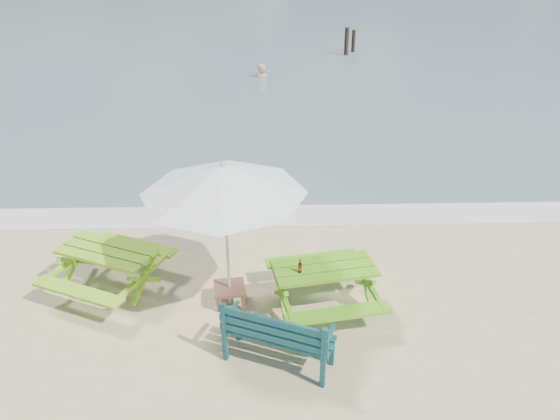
{
  "coord_description": "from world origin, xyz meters",
  "views": [
    {
      "loc": [
        0.24,
        -5.31,
        5.48
      ],
      "look_at": [
        0.47,
        3.0,
        1.0
      ],
      "focal_mm": 35.0,
      "sensor_mm": 36.0,
      "label": 1
    }
  ],
  "objects_px": {
    "patio_umbrella": "(223,180)",
    "picnic_table_right": "(324,288)",
    "beer_bottle": "(300,268)",
    "picnic_table_left": "(109,270)",
    "side_table": "(230,294)",
    "swimmer": "(261,87)",
    "park_bench": "(279,345)"
  },
  "relations": [
    {
      "from": "patio_umbrella",
      "to": "picnic_table_right",
      "type": "bearing_deg",
      "value": -4.68
    },
    {
      "from": "picnic_table_right",
      "to": "beer_bottle",
      "type": "height_order",
      "value": "beer_bottle"
    },
    {
      "from": "picnic_table_left",
      "to": "picnic_table_right",
      "type": "xyz_separation_m",
      "value": [
        3.48,
        -0.58,
        -0.0
      ]
    },
    {
      "from": "side_table",
      "to": "swimmer",
      "type": "xyz_separation_m",
      "value": [
        0.46,
        13.96,
        -0.54
      ]
    },
    {
      "from": "picnic_table_right",
      "to": "beer_bottle",
      "type": "relative_size",
      "value": 8.35
    },
    {
      "from": "picnic_table_left",
      "to": "side_table",
      "type": "xyz_separation_m",
      "value": [
        1.99,
        -0.46,
        -0.2
      ]
    },
    {
      "from": "patio_umbrella",
      "to": "swimmer",
      "type": "relative_size",
      "value": 1.49
    },
    {
      "from": "picnic_table_right",
      "to": "patio_umbrella",
      "type": "distance_m",
      "value": 2.36
    },
    {
      "from": "park_bench",
      "to": "picnic_table_left",
      "type": "bearing_deg",
      "value": 146.92
    },
    {
      "from": "side_table",
      "to": "beer_bottle",
      "type": "xyz_separation_m",
      "value": [
        1.1,
        -0.24,
        0.66
      ]
    },
    {
      "from": "picnic_table_right",
      "to": "swimmer",
      "type": "distance_m",
      "value": 14.13
    },
    {
      "from": "park_bench",
      "to": "beer_bottle",
      "type": "bearing_deg",
      "value": 72.1
    },
    {
      "from": "side_table",
      "to": "swimmer",
      "type": "height_order",
      "value": "swimmer"
    },
    {
      "from": "park_bench",
      "to": "side_table",
      "type": "distance_m",
      "value": 1.53
    },
    {
      "from": "side_table",
      "to": "patio_umbrella",
      "type": "height_order",
      "value": "patio_umbrella"
    },
    {
      "from": "side_table",
      "to": "beer_bottle",
      "type": "height_order",
      "value": "beer_bottle"
    },
    {
      "from": "patio_umbrella",
      "to": "picnic_table_left",
      "type": "bearing_deg",
      "value": 167.1
    },
    {
      "from": "picnic_table_left",
      "to": "beer_bottle",
      "type": "bearing_deg",
      "value": -12.75
    },
    {
      "from": "picnic_table_right",
      "to": "park_bench",
      "type": "relative_size",
      "value": 1.25
    },
    {
      "from": "picnic_table_left",
      "to": "park_bench",
      "type": "bearing_deg",
      "value": -33.08
    },
    {
      "from": "picnic_table_right",
      "to": "side_table",
      "type": "relative_size",
      "value": 3.7
    },
    {
      "from": "picnic_table_right",
      "to": "side_table",
      "type": "bearing_deg",
      "value": 175.32
    },
    {
      "from": "patio_umbrella",
      "to": "beer_bottle",
      "type": "distance_m",
      "value": 1.77
    },
    {
      "from": "picnic_table_right",
      "to": "beer_bottle",
      "type": "bearing_deg",
      "value": -162.68
    },
    {
      "from": "side_table",
      "to": "beer_bottle",
      "type": "distance_m",
      "value": 1.3
    },
    {
      "from": "park_bench",
      "to": "patio_umbrella",
      "type": "distance_m",
      "value": 2.44
    },
    {
      "from": "picnic_table_right",
      "to": "park_bench",
      "type": "height_order",
      "value": "park_bench"
    },
    {
      "from": "park_bench",
      "to": "beer_bottle",
      "type": "height_order",
      "value": "beer_bottle"
    },
    {
      "from": "swimmer",
      "to": "picnic_table_left",
      "type": "bearing_deg",
      "value": -100.31
    },
    {
      "from": "picnic_table_right",
      "to": "patio_umbrella",
      "type": "height_order",
      "value": "patio_umbrella"
    },
    {
      "from": "beer_bottle",
      "to": "swimmer",
      "type": "relative_size",
      "value": 0.13
    },
    {
      "from": "side_table",
      "to": "beer_bottle",
      "type": "bearing_deg",
      "value": -12.48
    }
  ]
}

